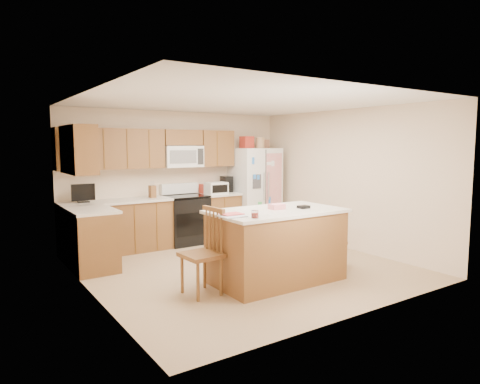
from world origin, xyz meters
TOP-DOWN VIEW (x-y plane):
  - ground at (0.00, 0.00)m, footprint 4.50×4.50m
  - room_shell at (0.00, 0.00)m, footprint 4.60×4.60m
  - cabinetry at (-0.98, 1.79)m, footprint 3.36×1.56m
  - stove at (0.00, 1.94)m, footprint 0.76×0.65m
  - refrigerator at (1.57, 1.87)m, footprint 0.90×0.79m
  - island at (0.01, -0.80)m, footprint 1.87×1.07m
  - windsor_chair_left at (-1.08, -0.70)m, footprint 0.47×0.49m
  - windsor_chair_back at (-0.09, -0.09)m, footprint 0.45×0.43m
  - windsor_chair_right at (1.09, -0.75)m, footprint 0.42×0.43m

SIDE VIEW (x-z plane):
  - ground at x=0.00m, z-range 0.00..0.00m
  - windsor_chair_right at x=1.09m, z-range -0.02..0.84m
  - windsor_chair_back at x=-0.09m, z-range -0.03..0.91m
  - stove at x=0.00m, z-range -0.09..1.04m
  - island at x=0.01m, z-range -0.04..1.04m
  - windsor_chair_left at x=-1.08m, z-range -0.03..1.06m
  - cabinetry at x=-0.98m, z-range -0.16..1.99m
  - refrigerator at x=1.57m, z-range -0.10..1.94m
  - room_shell at x=0.00m, z-range 0.18..2.70m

